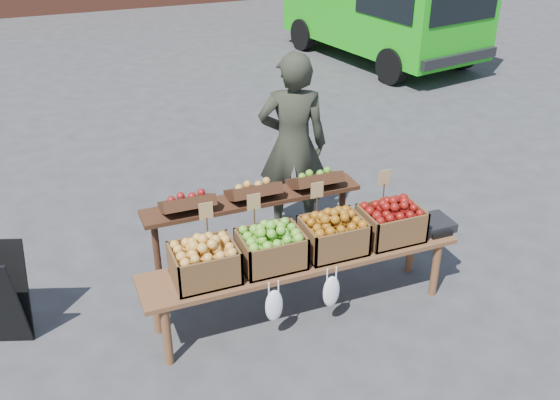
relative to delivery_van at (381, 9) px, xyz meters
name	(u,v)px	position (x,y,z in m)	size (l,w,h in m)	color
ground	(321,271)	(-4.16, -6.28, -0.98)	(80.00, 80.00, 0.00)	#3E3F41
delivery_van	(381,9)	(0.00, 0.00, 0.00)	(2.00, 4.37, 1.96)	#18AF14
vendor	(293,145)	(-4.09, -5.41, -0.03)	(0.69, 0.45, 1.90)	#282B20
back_table	(254,224)	(-4.74, -6.05, -0.46)	(2.10, 0.44, 1.04)	#3B2012
display_bench	(302,285)	(-4.57, -6.77, -0.69)	(2.70, 0.56, 0.57)	brown
crate_golden_apples	(204,263)	(-5.40, -6.77, -0.27)	(0.50, 0.40, 0.28)	gold
crate_russet_pears	(271,249)	(-4.85, -6.77, -0.27)	(0.50, 0.40, 0.28)	#429E10
crate_red_apples	(333,236)	(-4.30, -6.77, -0.27)	(0.50, 0.40, 0.28)	#A3671A
crate_green_apples	(391,223)	(-3.75, -6.77, -0.27)	(0.50, 0.40, 0.28)	maroon
weighing_scale	(432,224)	(-3.32, -6.77, -0.37)	(0.34, 0.30, 0.08)	black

